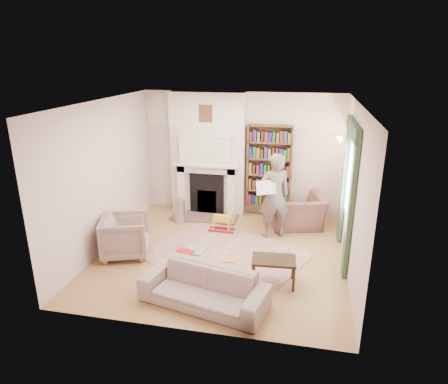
% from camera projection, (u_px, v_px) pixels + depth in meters
% --- Properties ---
extents(floor, '(4.50, 4.50, 0.00)m').
position_uv_depth(floor, '(221.00, 254.00, 7.52)').
color(floor, olive).
rests_on(floor, ground).
extents(ceiling, '(4.50, 4.50, 0.00)m').
position_uv_depth(ceiling, '(221.00, 103.00, 6.61)').
color(ceiling, white).
rests_on(ceiling, wall_back).
extents(wall_back, '(4.50, 0.00, 4.50)m').
position_uv_depth(wall_back, '(242.00, 154.00, 9.15)').
color(wall_back, beige).
rests_on(wall_back, floor).
extents(wall_front, '(4.50, 0.00, 4.50)m').
position_uv_depth(wall_front, '(183.00, 236.00, 4.98)').
color(wall_front, beige).
rests_on(wall_front, floor).
extents(wall_left, '(0.00, 4.50, 4.50)m').
position_uv_depth(wall_left, '(104.00, 176.00, 7.50)').
color(wall_left, beige).
rests_on(wall_left, floor).
extents(wall_right, '(0.00, 4.50, 4.50)m').
position_uv_depth(wall_right, '(353.00, 192.00, 6.63)').
color(wall_right, beige).
rests_on(wall_right, floor).
extents(fireplace, '(1.70, 0.58, 2.80)m').
position_uv_depth(fireplace, '(208.00, 155.00, 9.11)').
color(fireplace, beige).
rests_on(fireplace, floor).
extents(bookcase, '(1.00, 0.24, 1.85)m').
position_uv_depth(bookcase, '(269.00, 167.00, 8.98)').
color(bookcase, brown).
rests_on(bookcase, floor).
extents(window, '(0.02, 0.90, 1.30)m').
position_uv_depth(window, '(350.00, 182.00, 6.99)').
color(window, silver).
rests_on(window, wall_right).
extents(curtain_left, '(0.07, 0.32, 2.40)m').
position_uv_depth(curtain_left, '(350.00, 209.00, 6.43)').
color(curtain_left, '#2B4029').
rests_on(curtain_left, floor).
extents(curtain_right, '(0.07, 0.32, 2.40)m').
position_uv_depth(curtain_right, '(344.00, 183.00, 7.72)').
color(curtain_right, '#2B4029').
rests_on(curtain_right, floor).
extents(pelmet, '(0.09, 1.70, 0.24)m').
position_uv_depth(pelmet, '(353.00, 129.00, 6.69)').
color(pelmet, '#2B4029').
rests_on(pelmet, wall_right).
extents(wall_sconce, '(0.20, 0.24, 0.24)m').
position_uv_depth(wall_sconce, '(337.00, 143.00, 7.90)').
color(wall_sconce, gold).
rests_on(wall_sconce, wall_right).
extents(rug, '(3.36, 3.03, 0.01)m').
position_uv_depth(rug, '(226.00, 254.00, 7.49)').
color(rug, '#C4AA94').
rests_on(rug, floor).
extents(armchair_reading, '(1.32, 1.22, 0.72)m').
position_uv_depth(armchair_reading, '(297.00, 211.00, 8.62)').
color(armchair_reading, '#552E2D').
rests_on(armchair_reading, floor).
extents(armchair_left, '(1.06, 1.05, 0.77)m').
position_uv_depth(armchair_left, '(125.00, 236.00, 7.37)').
color(armchair_left, '#ACA18E').
rests_on(armchair_left, floor).
extents(sofa, '(2.02, 1.16, 0.55)m').
position_uv_depth(sofa, '(204.00, 288.00, 5.91)').
color(sofa, '#B8AE97').
rests_on(sofa, floor).
extents(man_reading, '(0.76, 0.65, 1.76)m').
position_uv_depth(man_reading, '(274.00, 196.00, 7.98)').
color(man_reading, '#61564E').
rests_on(man_reading, floor).
extents(newspaper, '(0.41, 0.27, 0.27)m').
position_uv_depth(newspaper, '(266.00, 187.00, 7.75)').
color(newspaper, silver).
rests_on(newspaper, man_reading).
extents(coffee_table, '(0.73, 0.50, 0.45)m').
position_uv_depth(coffee_table, '(273.00, 271.00, 6.47)').
color(coffee_table, '#342312').
rests_on(coffee_table, floor).
extents(paraffin_heater, '(0.27, 0.27, 0.55)m').
position_uv_depth(paraffin_heater, '(180.00, 211.00, 8.84)').
color(paraffin_heater, '#A2A3A9').
rests_on(paraffin_heater, floor).
extents(rocking_horse, '(0.56, 0.23, 0.49)m').
position_uv_depth(rocking_horse, '(222.00, 221.00, 8.41)').
color(rocking_horse, yellow).
rests_on(rocking_horse, rug).
extents(board_game, '(0.42, 0.42, 0.03)m').
position_uv_depth(board_game, '(195.00, 250.00, 7.60)').
color(board_game, '#E9CD52').
rests_on(board_game, rug).
extents(game_box_lid, '(0.37, 0.31, 0.05)m').
position_uv_depth(game_box_lid, '(185.00, 252.00, 7.50)').
color(game_box_lid, red).
rests_on(game_box_lid, rug).
extents(comic_annuals, '(0.80, 0.66, 0.02)m').
position_uv_depth(comic_annuals, '(231.00, 266.00, 7.03)').
color(comic_annuals, red).
rests_on(comic_annuals, rug).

